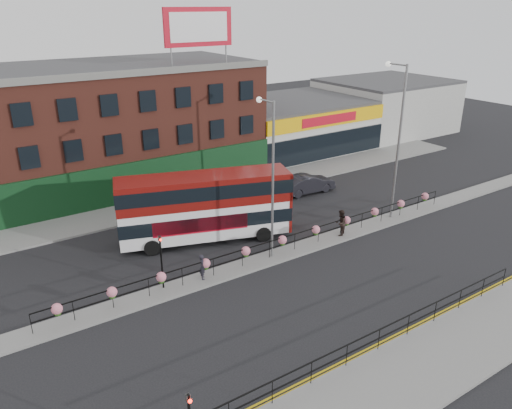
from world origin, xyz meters
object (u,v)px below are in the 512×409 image
pedestrian_b (341,223)px  lamp_column_east (397,130)px  car (307,184)px  double_decker_bus (205,201)px  lamp_column_west (271,167)px  pedestrian_a (202,267)px

pedestrian_b → lamp_column_east: bearing=151.7°
car → lamp_column_east: bearing=-164.1°
double_decker_bus → pedestrian_b: bearing=-31.2°
lamp_column_west → car: bearing=39.3°
car → pedestrian_a: (-14.26, -7.92, 0.13)m
pedestrian_b → lamp_column_west: bearing=-37.1°
car → lamp_column_west: bearing=132.7°
pedestrian_a → pedestrian_b: pedestrian_b is taller
pedestrian_a → pedestrian_b: (10.62, -0.06, 0.14)m
double_decker_bus → pedestrian_a: bearing=-120.9°
double_decker_bus → pedestrian_b: size_ratio=6.38×
pedestrian_a → pedestrian_b: size_ratio=0.85×
car → pedestrian_a: 16.31m
car → pedestrian_b: 8.77m
pedestrian_b → lamp_column_east: lamp_column_east is taller
double_decker_bus → pedestrian_a: double_decker_bus is taller
pedestrian_b → pedestrian_a: bearing=-33.9°
pedestrian_a → lamp_column_west: (4.94, 0.29, 5.02)m
car → pedestrian_b: (-3.63, -7.98, 0.27)m
lamp_column_west → pedestrian_b: bearing=-3.5°
double_decker_bus → pedestrian_b: double_decker_bus is taller
pedestrian_b → lamp_column_west: (-5.69, 0.35, 4.88)m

